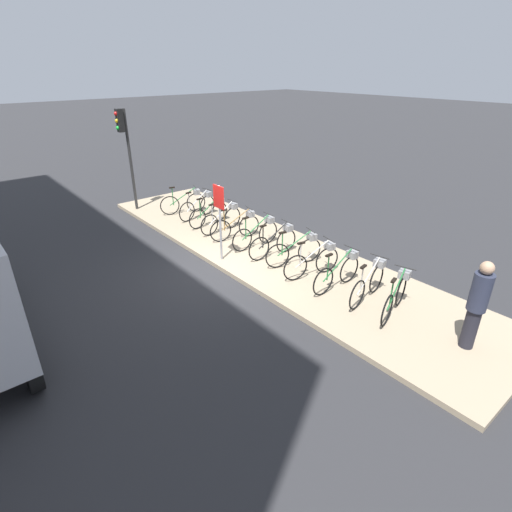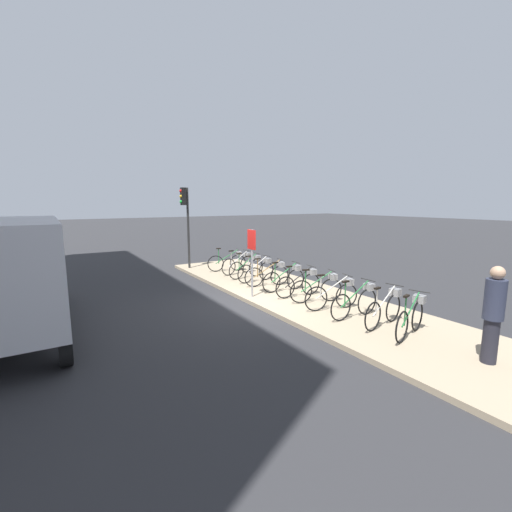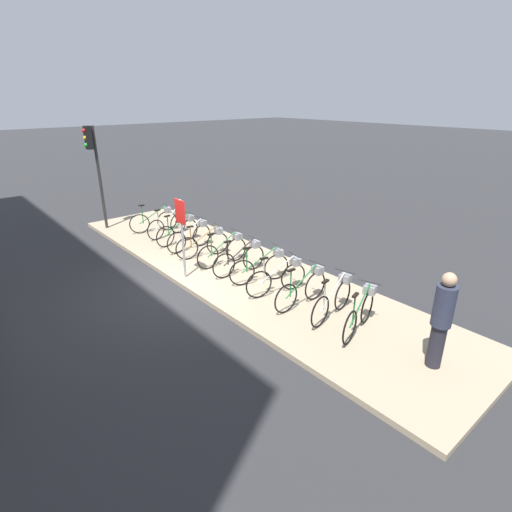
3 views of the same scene
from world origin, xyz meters
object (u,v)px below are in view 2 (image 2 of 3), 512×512
at_px(parked_bicycle_1, 240,263).
at_px(parked_bicycle_9, 357,300).
at_px(pedestrian, 493,312).
at_px(parked_bicycle_6, 301,282).
at_px(parked_bicycle_4, 269,273).
at_px(parked_bicycle_8, 335,294).
at_px(parked_bicycle_11, 412,316).
at_px(parked_bicycle_2, 248,266).
at_px(parked_bicycle_5, 286,278).
at_px(parked_bicycle_10, 386,307).
at_px(parked_bicycle_7, 319,287).
at_px(traffic_light, 185,211).
at_px(parked_bicycle_3, 258,270).
at_px(parked_bicycle_0, 229,261).
at_px(truck, 2,271).
at_px(sign_post, 252,251).

distance_m(parked_bicycle_1, parked_bicycle_9, 6.30).
bearing_deg(pedestrian, parked_bicycle_6, -179.03).
height_order(parked_bicycle_4, parked_bicycle_8, same).
bearing_deg(parked_bicycle_11, parked_bicycle_9, -176.88).
bearing_deg(parked_bicycle_1, parked_bicycle_2, -5.75).
height_order(parked_bicycle_5, parked_bicycle_9, same).
bearing_deg(parked_bicycle_5, parked_bicycle_10, 1.07).
xyz_separation_m(parked_bicycle_2, parked_bicycle_7, (3.95, 0.09, 0.00)).
bearing_deg(parked_bicycle_6, parked_bicycle_4, -177.38).
relative_size(parked_bicycle_2, parked_bicycle_10, 1.01).
distance_m(parked_bicycle_11, traffic_light, 10.38).
bearing_deg(parked_bicycle_3, traffic_light, -160.98).
relative_size(parked_bicycle_7, parked_bicycle_11, 0.99).
distance_m(parked_bicycle_5, parked_bicycle_9, 3.08).
relative_size(parked_bicycle_4, parked_bicycle_8, 1.00).
bearing_deg(parked_bicycle_4, parked_bicycle_11, 1.34).
relative_size(parked_bicycle_8, parked_bicycle_10, 0.99).
bearing_deg(parked_bicycle_0, parked_bicycle_6, 1.00).
distance_m(parked_bicycle_0, parked_bicycle_4, 3.08).
bearing_deg(pedestrian, parked_bicycle_9, -177.74).
height_order(parked_bicycle_1, parked_bicycle_5, same).
xyz_separation_m(parked_bicycle_7, truck, (-1.91, -7.61, 0.97)).
distance_m(parked_bicycle_6, parked_bicycle_8, 1.51).
relative_size(parked_bicycle_6, pedestrian, 0.91).
xyz_separation_m(parked_bicycle_0, truck, (3.58, -7.46, 0.97)).
xyz_separation_m(parked_bicycle_6, parked_bicycle_7, (0.78, 0.06, 0.00)).
relative_size(parked_bicycle_9, parked_bicycle_11, 1.03).
relative_size(parked_bicycle_6, parked_bicycle_7, 1.04).
relative_size(parked_bicycle_1, parked_bicycle_5, 0.99).
bearing_deg(parked_bicycle_2, parked_bicycle_9, 0.02).
height_order(pedestrian, traffic_light, traffic_light).
xyz_separation_m(parked_bicycle_8, traffic_light, (-7.80, -1.33, 2.10)).
xyz_separation_m(parked_bicycle_2, parked_bicycle_9, (5.47, 0.00, 0.00)).
bearing_deg(traffic_light, parked_bicycle_0, 39.30).
distance_m(parked_bicycle_0, parked_bicycle_6, 4.71).
distance_m(parked_bicycle_9, truck, 8.31).
relative_size(parked_bicycle_3, sign_post, 0.78).
relative_size(parked_bicycle_6, sign_post, 0.78).
bearing_deg(parked_bicycle_7, parked_bicycle_9, -3.39).
relative_size(parked_bicycle_4, pedestrian, 0.89).
xyz_separation_m(parked_bicycle_7, parked_bicycle_11, (3.00, -0.01, 0.00)).
height_order(parked_bicycle_3, parked_bicycle_10, same).
bearing_deg(parked_bicycle_9, parked_bicycle_5, 179.13).
xyz_separation_m(parked_bicycle_2, parked_bicycle_11, (6.95, 0.08, 0.00)).
bearing_deg(truck, parked_bicycle_8, 70.60).
bearing_deg(parked_bicycle_9, parked_bicycle_1, 179.25).
relative_size(parked_bicycle_2, traffic_light, 0.46).
relative_size(parked_bicycle_2, parked_bicycle_3, 1.00).
bearing_deg(truck, sign_post, 86.61).
bearing_deg(parked_bicycle_7, parked_bicycle_10, 0.72).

